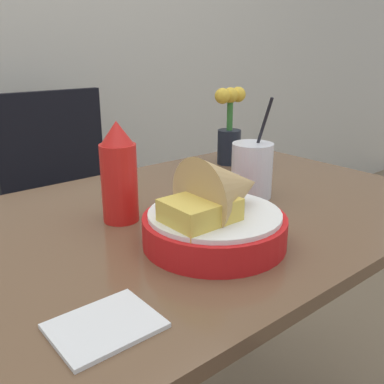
{
  "coord_description": "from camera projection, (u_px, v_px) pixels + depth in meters",
  "views": [
    {
      "loc": [
        -0.52,
        -0.63,
        1.09
      ],
      "look_at": [
        -0.03,
        -0.04,
        0.83
      ],
      "focal_mm": 40.0,
      "sensor_mm": 36.0,
      "label": 1
    }
  ],
  "objects": [
    {
      "name": "chair_far_window",
      "position": [
        66.0,
        200.0,
        1.57
      ],
      "size": [
        0.4,
        0.4,
        0.94
      ],
      "color": "black",
      "rests_on": "ground_plane"
    },
    {
      "name": "drink_cup",
      "position": [
        252.0,
        172.0,
        0.95
      ],
      "size": [
        0.09,
        0.09,
        0.22
      ],
      "color": "silver",
      "rests_on": "dining_table"
    },
    {
      "name": "napkin",
      "position": [
        105.0,
        326.0,
        0.51
      ],
      "size": [
        0.12,
        0.1,
        0.01
      ],
      "color": "white",
      "rests_on": "dining_table"
    },
    {
      "name": "ketchup_bottle",
      "position": [
        119.0,
        174.0,
        0.8
      ],
      "size": [
        0.07,
        0.07,
        0.19
      ],
      "color": "red",
      "rests_on": "dining_table"
    },
    {
      "name": "food_basket",
      "position": [
        219.0,
        212.0,
        0.72
      ],
      "size": [
        0.24,
        0.24,
        0.16
      ],
      "color": "red",
      "rests_on": "dining_table"
    },
    {
      "name": "dining_table",
      "position": [
        191.0,
        264.0,
        0.92
      ],
      "size": [
        1.09,
        0.71,
        0.77
      ],
      "color": "brown",
      "rests_on": "ground_plane"
    },
    {
      "name": "flower_vase",
      "position": [
        229.0,
        129.0,
        1.2
      ],
      "size": [
        0.1,
        0.07,
        0.22
      ],
      "color": "black",
      "rests_on": "dining_table"
    }
  ]
}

